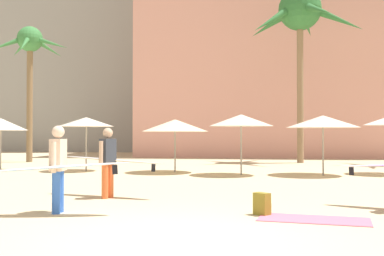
{
  "coord_description": "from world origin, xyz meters",
  "views": [
    {
      "loc": [
        1.15,
        -6.82,
        1.51
      ],
      "look_at": [
        -0.94,
        7.9,
        1.73
      ],
      "focal_mm": 44.22,
      "sensor_mm": 36.0,
      "label": 1
    }
  ],
  "objects_px": {
    "palm_tree_left": "(30,51)",
    "cafe_umbrella_7": "(241,120)",
    "cafe_umbrella_1": "(86,122)",
    "cafe_umbrella_2": "(1,124)",
    "beach_towel": "(314,219)",
    "person_near_right": "(55,166)",
    "backpack": "(262,204)",
    "cafe_umbrella_4": "(323,122)",
    "cafe_umbrella_0": "(175,125)",
    "palm_tree_center": "(300,16)",
    "person_far_left": "(109,160)"
  },
  "relations": [
    {
      "from": "cafe_umbrella_4",
      "to": "person_near_right",
      "type": "distance_m",
      "value": 11.5
    },
    {
      "from": "beach_towel",
      "to": "backpack",
      "type": "distance_m",
      "value": 1.0
    },
    {
      "from": "cafe_umbrella_2",
      "to": "person_near_right",
      "type": "distance_m",
      "value": 12.49
    },
    {
      "from": "palm_tree_center",
      "to": "person_near_right",
      "type": "bearing_deg",
      "value": -109.01
    },
    {
      "from": "beach_towel",
      "to": "cafe_umbrella_4",
      "type": "bearing_deg",
      "value": 81.58
    },
    {
      "from": "cafe_umbrella_0",
      "to": "cafe_umbrella_2",
      "type": "xyz_separation_m",
      "value": [
        -7.58,
        0.09,
        0.07
      ]
    },
    {
      "from": "cafe_umbrella_2",
      "to": "person_far_left",
      "type": "relative_size",
      "value": 0.77
    },
    {
      "from": "person_near_right",
      "to": "palm_tree_left",
      "type": "bearing_deg",
      "value": -65.82
    },
    {
      "from": "palm_tree_center",
      "to": "cafe_umbrella_0",
      "type": "bearing_deg",
      "value": -126.6
    },
    {
      "from": "cafe_umbrella_2",
      "to": "backpack",
      "type": "xyz_separation_m",
      "value": [
        10.99,
        -9.79,
        -1.76
      ]
    },
    {
      "from": "cafe_umbrella_4",
      "to": "person_near_right",
      "type": "bearing_deg",
      "value": -122.95
    },
    {
      "from": "cafe_umbrella_0",
      "to": "person_near_right",
      "type": "bearing_deg",
      "value": -92.85
    },
    {
      "from": "cafe_umbrella_0",
      "to": "cafe_umbrella_1",
      "type": "distance_m",
      "value": 3.85
    },
    {
      "from": "beach_towel",
      "to": "backpack",
      "type": "bearing_deg",
      "value": 157.66
    },
    {
      "from": "cafe_umbrella_4",
      "to": "person_near_right",
      "type": "height_order",
      "value": "cafe_umbrella_4"
    },
    {
      "from": "cafe_umbrella_2",
      "to": "beach_towel",
      "type": "xyz_separation_m",
      "value": [
        11.89,
        -10.17,
        -1.96
      ]
    },
    {
      "from": "cafe_umbrella_4",
      "to": "cafe_umbrella_0",
      "type": "bearing_deg",
      "value": 174.56
    },
    {
      "from": "person_near_right",
      "to": "cafe_umbrella_1",
      "type": "bearing_deg",
      "value": -76.64
    },
    {
      "from": "cafe_umbrella_1",
      "to": "beach_towel",
      "type": "height_order",
      "value": "cafe_umbrella_1"
    },
    {
      "from": "palm_tree_left",
      "to": "cafe_umbrella_7",
      "type": "relative_size",
      "value": 3.13
    },
    {
      "from": "person_near_right",
      "to": "cafe_umbrella_2",
      "type": "bearing_deg",
      "value": -59.71
    },
    {
      "from": "cafe_umbrella_0",
      "to": "cafe_umbrella_2",
      "type": "relative_size",
      "value": 1.2
    },
    {
      "from": "cafe_umbrella_4",
      "to": "palm_tree_center",
      "type": "bearing_deg",
      "value": 91.01
    },
    {
      "from": "cafe_umbrella_7",
      "to": "person_near_right",
      "type": "distance_m",
      "value": 9.86
    },
    {
      "from": "cafe_umbrella_0",
      "to": "beach_towel",
      "type": "distance_m",
      "value": 11.12
    },
    {
      "from": "cafe_umbrella_2",
      "to": "backpack",
      "type": "height_order",
      "value": "cafe_umbrella_2"
    },
    {
      "from": "beach_towel",
      "to": "person_far_left",
      "type": "height_order",
      "value": "person_far_left"
    },
    {
      "from": "cafe_umbrella_2",
      "to": "person_far_left",
      "type": "distance_m",
      "value": 10.75
    },
    {
      "from": "person_near_right",
      "to": "beach_towel",
      "type": "bearing_deg",
      "value": 176.48
    },
    {
      "from": "palm_tree_center",
      "to": "person_near_right",
      "type": "xyz_separation_m",
      "value": [
        -6.08,
        -17.66,
        -7.09
      ]
    },
    {
      "from": "cafe_umbrella_0",
      "to": "cafe_umbrella_4",
      "type": "height_order",
      "value": "cafe_umbrella_4"
    },
    {
      "from": "cafe_umbrella_0",
      "to": "cafe_umbrella_1",
      "type": "bearing_deg",
      "value": 176.08
    },
    {
      "from": "cafe_umbrella_1",
      "to": "person_far_left",
      "type": "relative_size",
      "value": 0.79
    },
    {
      "from": "palm_tree_left",
      "to": "cafe_umbrella_0",
      "type": "xyz_separation_m",
      "value": [
        9.38,
        -6.17,
        -4.36
      ]
    },
    {
      "from": "person_near_right",
      "to": "backpack",
      "type": "bearing_deg",
      "value": -177.92
    },
    {
      "from": "cafe_umbrella_0",
      "to": "cafe_umbrella_7",
      "type": "bearing_deg",
      "value": -18.29
    },
    {
      "from": "cafe_umbrella_2",
      "to": "beach_towel",
      "type": "height_order",
      "value": "cafe_umbrella_2"
    },
    {
      "from": "palm_tree_left",
      "to": "person_near_right",
      "type": "xyz_separation_m",
      "value": [
        8.88,
        -16.32,
        -5.33
      ]
    },
    {
      "from": "cafe_umbrella_1",
      "to": "person_far_left",
      "type": "xyz_separation_m",
      "value": [
        3.59,
        -7.96,
        -1.15
      ]
    },
    {
      "from": "cafe_umbrella_2",
      "to": "cafe_umbrella_7",
      "type": "relative_size",
      "value": 0.93
    },
    {
      "from": "cafe_umbrella_1",
      "to": "cafe_umbrella_2",
      "type": "xyz_separation_m",
      "value": [
        -3.75,
        -0.18,
        -0.09
      ]
    },
    {
      "from": "cafe_umbrella_1",
      "to": "cafe_umbrella_2",
      "type": "bearing_deg",
      "value": -177.31
    },
    {
      "from": "palm_tree_left",
      "to": "person_near_right",
      "type": "relative_size",
      "value": 2.56
    },
    {
      "from": "cafe_umbrella_1",
      "to": "cafe_umbrella_2",
      "type": "relative_size",
      "value": 1.03
    },
    {
      "from": "backpack",
      "to": "person_far_left",
      "type": "height_order",
      "value": "person_far_left"
    },
    {
      "from": "cafe_umbrella_1",
      "to": "cafe_umbrella_7",
      "type": "height_order",
      "value": "cafe_umbrella_7"
    },
    {
      "from": "cafe_umbrella_0",
      "to": "backpack",
      "type": "height_order",
      "value": "cafe_umbrella_0"
    },
    {
      "from": "palm_tree_left",
      "to": "cafe_umbrella_1",
      "type": "height_order",
      "value": "palm_tree_left"
    },
    {
      "from": "cafe_umbrella_2",
      "to": "person_far_left",
      "type": "height_order",
      "value": "cafe_umbrella_2"
    },
    {
      "from": "cafe_umbrella_7",
      "to": "backpack",
      "type": "bearing_deg",
      "value": -85.31
    }
  ]
}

